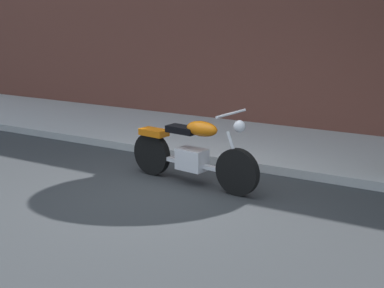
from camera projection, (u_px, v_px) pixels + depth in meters
ground_plane at (159, 195)px, 7.46m from camera, size 60.00×60.00×0.00m
sidewalk at (252, 143)px, 10.12m from camera, size 19.34×2.99×0.14m
motorcycle at (192, 153)px, 7.81m from camera, size 2.26×0.72×1.17m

